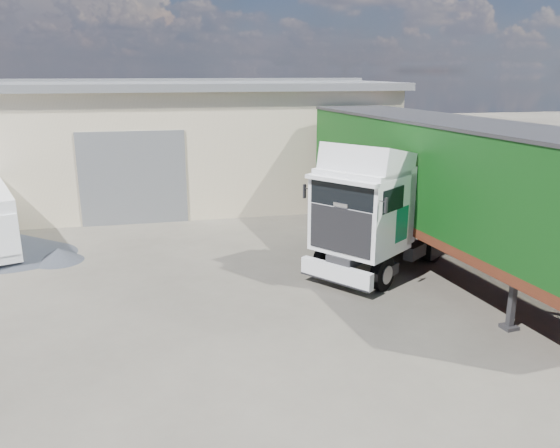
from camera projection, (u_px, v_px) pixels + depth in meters
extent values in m
plane|color=black|center=(213.00, 334.00, 12.38)|extent=(120.00, 120.00, 0.00)
cube|color=beige|center=(49.00, 143.00, 25.50)|extent=(30.00, 12.00, 5.00)
cube|color=#585A5D|center=(42.00, 85.00, 24.79)|extent=(30.60, 12.60, 0.30)
cube|color=#585A5D|center=(133.00, 178.00, 20.86)|extent=(4.00, 0.08, 3.60)
cube|color=#585A5D|center=(42.00, 80.00, 24.73)|extent=(30.60, 0.40, 0.15)
cube|color=brown|center=(508.00, 198.00, 20.06)|extent=(0.35, 26.00, 2.50)
cylinder|color=black|center=(353.00, 266.00, 15.37)|extent=(2.04, 2.28, 0.93)
cylinder|color=black|center=(405.00, 241.00, 17.61)|extent=(2.07, 2.31, 0.93)
cylinder|color=black|center=(422.00, 233.00, 18.51)|extent=(2.07, 2.31, 0.93)
cube|color=#2D2D30|center=(391.00, 238.00, 16.82)|extent=(5.08, 4.12, 0.26)
cube|color=white|center=(336.00, 273.00, 14.76)|extent=(1.52, 1.91, 0.48)
cube|color=white|center=(361.00, 212.00, 15.18)|extent=(2.92, 2.96, 2.14)
cube|color=black|center=(340.00, 231.00, 14.53)|extent=(1.20, 1.57, 1.22)
cube|color=black|center=(342.00, 195.00, 14.29)|extent=(1.22, 1.59, 0.66)
cube|color=white|center=(366.00, 162.00, 14.94)|extent=(2.66, 2.75, 1.07)
cube|color=#0D6144|center=(335.00, 211.00, 16.19)|extent=(0.53, 0.40, 0.96)
cube|color=#0D6144|center=(402.00, 224.00, 14.82)|extent=(0.53, 0.40, 0.96)
cylinder|color=#2D2D30|center=(409.00, 225.00, 17.61)|extent=(1.35, 1.35, 0.10)
cube|color=#2D2D30|center=(512.00, 305.00, 12.48)|extent=(0.37, 0.37, 1.22)
cylinder|color=black|center=(371.00, 212.00, 20.69)|extent=(2.93, 1.48, 1.17)
cube|color=#2D2D30|center=(441.00, 234.00, 16.51)|extent=(2.37, 13.27, 0.39)
cube|color=#5B2514|center=(442.00, 223.00, 16.41)|extent=(4.24, 13.48, 0.27)
cube|color=black|center=(447.00, 171.00, 15.99)|extent=(4.24, 13.48, 2.87)
cube|color=#2D2D30|center=(451.00, 121.00, 15.59)|extent=(4.31, 13.56, 0.09)
cone|color=#1F2329|center=(9.00, 244.00, 17.43)|extent=(4.33, 4.33, 0.85)
cone|color=#1F2329|center=(58.00, 255.00, 17.09)|extent=(1.62, 1.62, 0.43)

